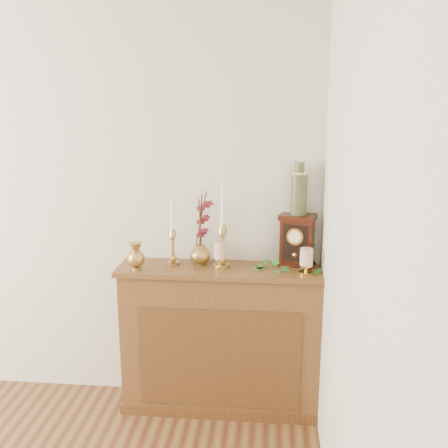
# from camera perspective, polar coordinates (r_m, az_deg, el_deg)

# --- Properties ---
(console_shelf) EXTENTS (1.24, 0.34, 0.93)m
(console_shelf) POSITION_cam_1_polar(r_m,az_deg,el_deg) (3.33, -0.33, -12.80)
(console_shelf) COLOR brown
(console_shelf) RESTS_ON ground
(candlestick_left) EXTENTS (0.08, 0.08, 0.45)m
(candlestick_left) POSITION_cam_1_polar(r_m,az_deg,el_deg) (3.16, -5.60, -1.87)
(candlestick_left) COLOR tan
(candlestick_left) RESTS_ON console_shelf
(candlestick_center) EXTENTS (0.09, 0.09, 0.54)m
(candlestick_center) POSITION_cam_1_polar(r_m,az_deg,el_deg) (3.09, -0.16, -1.65)
(candlestick_center) COLOR tan
(candlestick_center) RESTS_ON console_shelf
(bud_vase) EXTENTS (0.10, 0.10, 0.17)m
(bud_vase) POSITION_cam_1_polar(r_m,az_deg,el_deg) (3.11, -9.55, -3.52)
(bud_vase) COLOR tan
(bud_vase) RESTS_ON console_shelf
(ginger_jar) EXTENTS (0.19, 0.20, 0.46)m
(ginger_jar) POSITION_cam_1_polar(r_m,az_deg,el_deg) (3.16, -2.32, -0.70)
(ginger_jar) COLOR tan
(ginger_jar) RESTS_ON console_shelf
(pillar_candle_left) EXTENTS (0.09, 0.09, 0.17)m
(pillar_candle_left) POSITION_cam_1_polar(r_m,az_deg,el_deg) (3.11, -0.41, -3.20)
(pillar_candle_left) COLOR #E0B24E
(pillar_candle_left) RESTS_ON console_shelf
(pillar_candle_right) EXTENTS (0.08, 0.08, 0.16)m
(pillar_candle_right) POSITION_cam_1_polar(r_m,az_deg,el_deg) (3.04, 8.95, -3.88)
(pillar_candle_right) COLOR #E0B24E
(pillar_candle_right) RESTS_ON console_shelf
(ivy_garland) EXTENTS (0.43, 0.16, 0.07)m
(ivy_garland) POSITION_cam_1_polar(r_m,az_deg,el_deg) (3.12, 7.33, -4.76)
(ivy_garland) COLOR #38732B
(ivy_garland) RESTS_ON console_shelf
(mantel_clock) EXTENTS (0.24, 0.19, 0.31)m
(mantel_clock) POSITION_cam_1_polar(r_m,az_deg,el_deg) (3.18, 7.96, -1.76)
(mantel_clock) COLOR #38150B
(mantel_clock) RESTS_ON console_shelf
(ceramic_vase) EXTENTS (0.10, 0.10, 0.31)m
(ceramic_vase) POSITION_cam_1_polar(r_m,az_deg,el_deg) (3.12, 8.15, 3.53)
(ceramic_vase) COLOR #183127
(ceramic_vase) RESTS_ON mantel_clock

